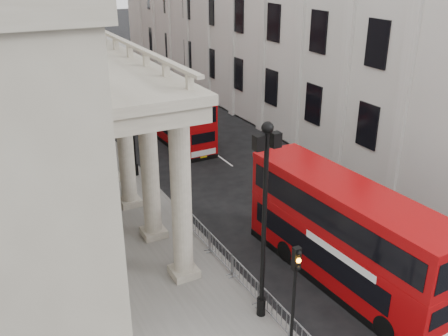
{
  "coord_description": "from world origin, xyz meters",
  "views": [
    {
      "loc": [
        -9.63,
        -9.91,
        13.78
      ],
      "look_at": [
        1.94,
        12.1,
        3.1
      ],
      "focal_mm": 40.0,
      "sensor_mm": 36.0,
      "label": 1
    }
  ],
  "objects_px": {
    "lamp_post_mid": "(131,106)",
    "pedestrian_b": "(92,208)",
    "lamp_post_south": "(265,212)",
    "bus_near": "(345,233)",
    "bus_far": "(175,114)",
    "pedestrian_c": "(87,161)",
    "pedestrian_a": "(109,199)",
    "lamp_post_north": "(75,62)",
    "traffic_light": "(295,279)"
  },
  "relations": [
    {
      "from": "lamp_post_mid",
      "to": "bus_far",
      "type": "xyz_separation_m",
      "value": [
        5.1,
        5.32,
        -2.68
      ]
    },
    {
      "from": "lamp_post_south",
      "to": "lamp_post_mid",
      "type": "bearing_deg",
      "value": 90.0
    },
    {
      "from": "lamp_post_south",
      "to": "bus_near",
      "type": "bearing_deg",
      "value": 6.19
    },
    {
      "from": "bus_far",
      "to": "lamp_post_south",
      "type": "bearing_deg",
      "value": -105.02
    },
    {
      "from": "lamp_post_south",
      "to": "traffic_light",
      "type": "distance_m",
      "value": 2.71
    },
    {
      "from": "bus_far",
      "to": "pedestrian_a",
      "type": "bearing_deg",
      "value": -131.12
    },
    {
      "from": "lamp_post_north",
      "to": "pedestrian_c",
      "type": "bearing_deg",
      "value": -101.18
    },
    {
      "from": "lamp_post_north",
      "to": "bus_near",
      "type": "height_order",
      "value": "lamp_post_north"
    },
    {
      "from": "lamp_post_north",
      "to": "pedestrian_c",
      "type": "xyz_separation_m",
      "value": [
        -2.77,
        -14.03,
        -3.97
      ]
    },
    {
      "from": "lamp_post_south",
      "to": "pedestrian_c",
      "type": "bearing_deg",
      "value": 98.78
    },
    {
      "from": "lamp_post_mid",
      "to": "traffic_light",
      "type": "relative_size",
      "value": 1.93
    },
    {
      "from": "pedestrian_a",
      "to": "lamp_post_north",
      "type": "bearing_deg",
      "value": 87.98
    },
    {
      "from": "lamp_post_mid",
      "to": "pedestrian_a",
      "type": "relative_size",
      "value": 4.51
    },
    {
      "from": "lamp_post_mid",
      "to": "bus_far",
      "type": "bearing_deg",
      "value": 46.2
    },
    {
      "from": "lamp_post_mid",
      "to": "pedestrian_b",
      "type": "bearing_deg",
      "value": -130.19
    },
    {
      "from": "traffic_light",
      "to": "bus_near",
      "type": "xyz_separation_m",
      "value": [
        4.49,
        2.52,
        -0.65
      ]
    },
    {
      "from": "lamp_post_north",
      "to": "bus_near",
      "type": "distance_m",
      "value": 31.93
    },
    {
      "from": "bus_near",
      "to": "pedestrian_a",
      "type": "xyz_separation_m",
      "value": [
        -7.63,
        10.96,
        -1.42
      ]
    },
    {
      "from": "lamp_post_mid",
      "to": "traffic_light",
      "type": "xyz_separation_m",
      "value": [
        0.1,
        -18.02,
        -1.8
      ]
    },
    {
      "from": "pedestrian_b",
      "to": "lamp_post_north",
      "type": "bearing_deg",
      "value": -133.94
    },
    {
      "from": "pedestrian_b",
      "to": "pedestrian_c",
      "type": "distance_m",
      "value": 7.0
    },
    {
      "from": "lamp_post_mid",
      "to": "traffic_light",
      "type": "distance_m",
      "value": 18.11
    },
    {
      "from": "pedestrian_b",
      "to": "pedestrian_a",
      "type": "bearing_deg",
      "value": 165.27
    },
    {
      "from": "traffic_light",
      "to": "bus_near",
      "type": "relative_size",
      "value": 0.39
    },
    {
      "from": "bus_near",
      "to": "pedestrian_c",
      "type": "bearing_deg",
      "value": 109.92
    },
    {
      "from": "lamp_post_mid",
      "to": "lamp_post_north",
      "type": "height_order",
      "value": "same"
    },
    {
      "from": "lamp_post_north",
      "to": "bus_near",
      "type": "bearing_deg",
      "value": -81.72
    },
    {
      "from": "lamp_post_mid",
      "to": "lamp_post_south",
      "type": "bearing_deg",
      "value": -90.0
    },
    {
      "from": "pedestrian_a",
      "to": "pedestrian_c",
      "type": "xyz_separation_m",
      "value": [
        0.27,
        6.51,
        -0.1
      ]
    },
    {
      "from": "lamp_post_north",
      "to": "bus_far",
      "type": "xyz_separation_m",
      "value": [
        5.1,
        -10.68,
        -2.68
      ]
    },
    {
      "from": "traffic_light",
      "to": "pedestrian_b",
      "type": "distance_m",
      "value": 13.97
    },
    {
      "from": "traffic_light",
      "to": "lamp_post_south",
      "type": "bearing_deg",
      "value": 92.84
    },
    {
      "from": "pedestrian_b",
      "to": "traffic_light",
      "type": "bearing_deg",
      "value": 75.14
    },
    {
      "from": "traffic_light",
      "to": "pedestrian_b",
      "type": "relative_size",
      "value": 2.76
    },
    {
      "from": "lamp_post_mid",
      "to": "pedestrian_c",
      "type": "height_order",
      "value": "lamp_post_mid"
    },
    {
      "from": "lamp_post_south",
      "to": "lamp_post_north",
      "type": "relative_size",
      "value": 1.0
    },
    {
      "from": "lamp_post_south",
      "to": "bus_far",
      "type": "relative_size",
      "value": 0.83
    },
    {
      "from": "pedestrian_c",
      "to": "traffic_light",
      "type": "bearing_deg",
      "value": -56.47
    },
    {
      "from": "lamp_post_north",
      "to": "pedestrian_b",
      "type": "xyz_separation_m",
      "value": [
        -4.13,
        -20.89,
        -4.01
      ]
    },
    {
      "from": "traffic_light",
      "to": "pedestrian_b",
      "type": "xyz_separation_m",
      "value": [
        -4.23,
        13.12,
        -2.21
      ]
    },
    {
      "from": "lamp_post_mid",
      "to": "pedestrian_c",
      "type": "xyz_separation_m",
      "value": [
        -2.77,
        1.97,
        -3.97
      ]
    },
    {
      "from": "lamp_post_south",
      "to": "bus_near",
      "type": "relative_size",
      "value": 0.75
    },
    {
      "from": "lamp_post_north",
      "to": "pedestrian_b",
      "type": "bearing_deg",
      "value": -101.19
    },
    {
      "from": "lamp_post_south",
      "to": "pedestrian_b",
      "type": "height_order",
      "value": "lamp_post_south"
    },
    {
      "from": "bus_far",
      "to": "pedestrian_b",
      "type": "bearing_deg",
      "value": -133.68
    },
    {
      "from": "lamp_post_south",
      "to": "lamp_post_mid",
      "type": "xyz_separation_m",
      "value": [
        0.0,
        16.0,
        0.0
      ]
    },
    {
      "from": "lamp_post_mid",
      "to": "lamp_post_north",
      "type": "bearing_deg",
      "value": 90.0
    },
    {
      "from": "lamp_post_mid",
      "to": "bus_near",
      "type": "relative_size",
      "value": 0.75
    },
    {
      "from": "bus_near",
      "to": "bus_far",
      "type": "distance_m",
      "value": 20.83
    },
    {
      "from": "lamp_post_mid",
      "to": "bus_far",
      "type": "height_order",
      "value": "lamp_post_mid"
    }
  ]
}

